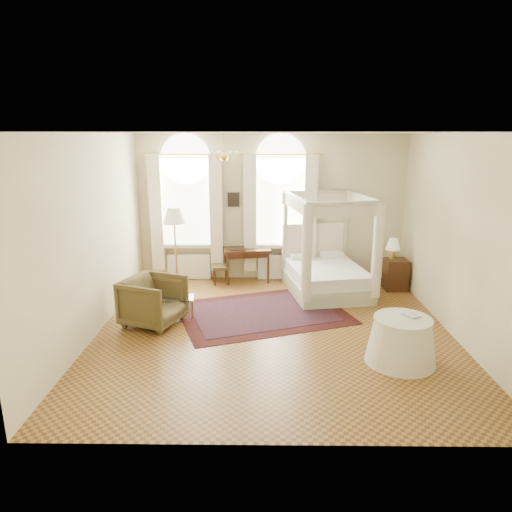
{
  "coord_description": "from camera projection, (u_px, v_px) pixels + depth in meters",
  "views": [
    {
      "loc": [
        -0.22,
        -7.27,
        3.28
      ],
      "look_at": [
        -0.31,
        0.4,
        1.22
      ],
      "focal_mm": 32.0,
      "sensor_mm": 36.0,
      "label": 1
    }
  ],
  "objects": [
    {
      "name": "wall_pictures",
      "position": [
        275.0,
        198.0,
        10.24
      ],
      "size": [
        2.54,
        0.03,
        0.39
      ],
      "color": "black",
      "rests_on": "room_walls"
    },
    {
      "name": "canopy_bed",
      "position": [
        327.0,
        271.0,
        9.62
      ],
      "size": [
        1.88,
        2.17,
        2.08
      ],
      "color": "#AFB795",
      "rests_on": "ground"
    },
    {
      "name": "ground",
      "position": [
        274.0,
        330.0,
        7.87
      ],
      "size": [
        6.0,
        6.0,
        0.0
      ],
      "primitive_type": "plane",
      "color": "#93602A",
      "rests_on": "ground"
    },
    {
      "name": "side_table",
      "position": [
        401.0,
        340.0,
        6.7
      ],
      "size": [
        1.02,
        1.02,
        0.7
      ],
      "color": "#EDE8CE",
      "rests_on": "ground"
    },
    {
      "name": "floor_lamp",
      "position": [
        174.0,
        220.0,
        9.6
      ],
      "size": [
        0.46,
        0.46,
        1.79
      ],
      "color": "gold",
      "rests_on": "ground"
    },
    {
      "name": "laptop",
      "position": [
        237.0,
        249.0,
        10.17
      ],
      "size": [
        0.38,
        0.26,
        0.03
      ],
      "primitive_type": "imported",
      "rotation": [
        0.0,
        0.0,
        3.07
      ],
      "color": "black",
      "rests_on": "writing_desk"
    },
    {
      "name": "nightstand_lamp",
      "position": [
        393.0,
        245.0,
        9.81
      ],
      "size": [
        0.3,
        0.3,
        0.44
      ],
      "color": "gold",
      "rests_on": "nightstand"
    },
    {
      "name": "nightstand",
      "position": [
        396.0,
        274.0,
        9.89
      ],
      "size": [
        0.48,
        0.44,
        0.67
      ],
      "primitive_type": "cube",
      "rotation": [
        0.0,
        0.0,
        0.04
      ],
      "color": "#3C2310",
      "rests_on": "ground"
    },
    {
      "name": "writing_desk",
      "position": [
        247.0,
        253.0,
        10.31
      ],
      "size": [
        1.11,
        0.69,
        0.78
      ],
      "color": "#3C2310",
      "rests_on": "ground"
    },
    {
      "name": "window_right",
      "position": [
        280.0,
        216.0,
        10.25
      ],
      "size": [
        1.62,
        0.27,
        3.29
      ],
      "color": "white",
      "rests_on": "room_walls"
    },
    {
      "name": "room_walls",
      "position": [
        275.0,
        217.0,
        7.35
      ],
      "size": [
        6.0,
        6.0,
        6.0
      ],
      "color": "beige",
      "rests_on": "ground"
    },
    {
      "name": "armchair",
      "position": [
        153.0,
        301.0,
        8.03
      ],
      "size": [
        1.21,
        1.2,
        0.86
      ],
      "primitive_type": "imported",
      "rotation": [
        0.0,
        0.0,
        1.21
      ],
      "color": "#4B3F20",
      "rests_on": "ground"
    },
    {
      "name": "oriental_rug",
      "position": [
        263.0,
        312.0,
        8.65
      ],
      "size": [
        3.6,
        3.07,
        0.01
      ],
      "color": "#3E120F",
      "rests_on": "ground"
    },
    {
      "name": "chandelier",
      "position": [
        224.0,
        155.0,
        8.28
      ],
      "size": [
        0.51,
        0.45,
        0.5
      ],
      "color": "gold",
      "rests_on": "room_walls"
    },
    {
      "name": "coffee_table",
      "position": [
        179.0,
        299.0,
        8.37
      ],
      "size": [
        0.59,
        0.44,
        0.38
      ],
      "color": "silver",
      "rests_on": "ground"
    },
    {
      "name": "stool",
      "position": [
        220.0,
        268.0,
        10.25
      ],
      "size": [
        0.44,
        0.44,
        0.42
      ],
      "color": "#493E1F",
      "rests_on": "ground"
    },
    {
      "name": "window_left",
      "position": [
        187.0,
        216.0,
        10.28
      ],
      "size": [
        1.62,
        0.27,
        3.29
      ],
      "color": "white",
      "rests_on": "room_walls"
    },
    {
      "name": "book",
      "position": [
        407.0,
        316.0,
        6.66
      ],
      "size": [
        0.28,
        0.3,
        0.02
      ],
      "primitive_type": "imported",
      "rotation": [
        0.0,
        0.0,
        0.49
      ],
      "color": "black",
      "rests_on": "side_table"
    }
  ]
}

